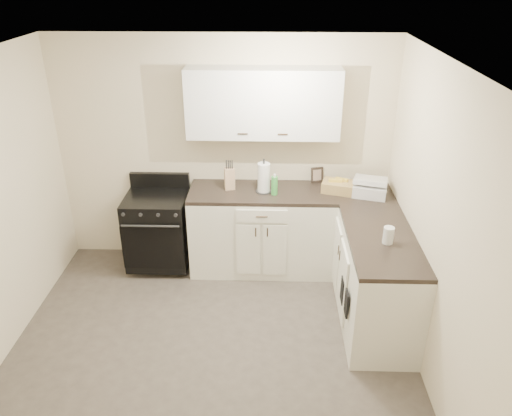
{
  "coord_description": "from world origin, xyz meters",
  "views": [
    {
      "loc": [
        0.5,
        -3.3,
        3.13
      ],
      "look_at": [
        0.38,
        0.85,
        1.06
      ],
      "focal_mm": 35.0,
      "sensor_mm": 36.0,
      "label": 1
    }
  ],
  "objects_px": {
    "wicker_basket": "(339,187)",
    "countertop_grill": "(370,189)",
    "stove": "(158,230)",
    "knife_block": "(230,179)",
    "paper_towel": "(264,178)"
  },
  "relations": [
    {
      "from": "wicker_basket",
      "to": "countertop_grill",
      "type": "relative_size",
      "value": 1.0
    },
    {
      "from": "stove",
      "to": "paper_towel",
      "type": "distance_m",
      "value": 1.33
    },
    {
      "from": "stove",
      "to": "wicker_basket",
      "type": "xyz_separation_m",
      "value": [
        1.95,
        0.03,
        0.54
      ]
    },
    {
      "from": "wicker_basket",
      "to": "stove",
      "type": "bearing_deg",
      "value": -179.04
    },
    {
      "from": "knife_block",
      "to": "countertop_grill",
      "type": "bearing_deg",
      "value": -14.96
    },
    {
      "from": "paper_towel",
      "to": "countertop_grill",
      "type": "distance_m",
      "value": 1.11
    },
    {
      "from": "stove",
      "to": "wicker_basket",
      "type": "height_order",
      "value": "wicker_basket"
    },
    {
      "from": "countertop_grill",
      "to": "stove",
      "type": "bearing_deg",
      "value": -165.58
    },
    {
      "from": "stove",
      "to": "countertop_grill",
      "type": "bearing_deg",
      "value": -0.63
    },
    {
      "from": "stove",
      "to": "countertop_grill",
      "type": "distance_m",
      "value": 2.33
    },
    {
      "from": "paper_towel",
      "to": "countertop_grill",
      "type": "bearing_deg",
      "value": -1.79
    },
    {
      "from": "knife_block",
      "to": "countertop_grill",
      "type": "height_order",
      "value": "knife_block"
    },
    {
      "from": "knife_block",
      "to": "paper_towel",
      "type": "distance_m",
      "value": 0.37
    },
    {
      "from": "paper_towel",
      "to": "wicker_basket",
      "type": "relative_size",
      "value": 0.94
    },
    {
      "from": "stove",
      "to": "paper_towel",
      "type": "bearing_deg",
      "value": 0.47
    }
  ]
}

